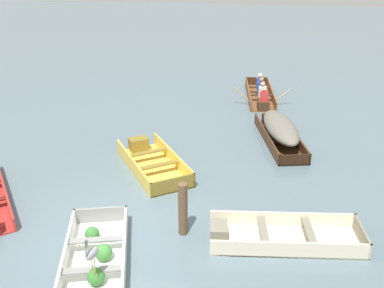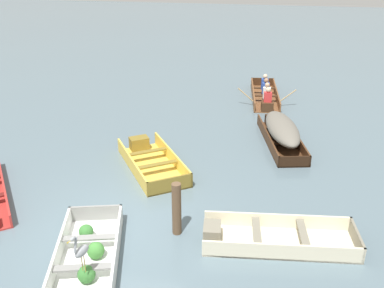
{
  "view_description": "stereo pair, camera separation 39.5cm",
  "coord_description": "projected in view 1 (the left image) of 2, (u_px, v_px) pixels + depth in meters",
  "views": [
    {
      "loc": [
        2.64,
        -7.26,
        5.6
      ],
      "look_at": [
        0.97,
        3.91,
        0.35
      ],
      "focal_mm": 40.0,
      "sensor_mm": 36.0,
      "label": 1
    },
    {
      "loc": [
        3.02,
        -7.2,
        5.6
      ],
      "look_at": [
        0.97,
        3.91,
        0.35
      ],
      "focal_mm": 40.0,
      "sensor_mm": 36.0,
      "label": 2
    }
  ],
  "objects": [
    {
      "name": "heron_on_dinghy",
      "position": [
        91.0,
        253.0,
        7.25
      ],
      "size": [
        0.23,
        0.45,
        0.84
      ],
      "color": "olive",
      "rests_on": "dinghy_white_foreground"
    },
    {
      "name": "dinghy_white_foreground",
      "position": [
        95.0,
        264.0,
        8.06
      ],
      "size": [
        1.88,
        3.12,
        0.4
      ],
      "color": "white",
      "rests_on": "ground"
    },
    {
      "name": "skiff_yellow_far_moored",
      "position": [
        151.0,
        162.0,
        11.9
      ],
      "size": [
        2.59,
        3.05,
        0.41
      ],
      "color": "#E5BC47",
      "rests_on": "ground"
    },
    {
      "name": "skiff_dark_varnish_mid_moored",
      "position": [
        280.0,
        129.0,
        13.29
      ],
      "size": [
        1.61,
        3.41,
        0.76
      ],
      "color": "#4C2D19",
      "rests_on": "ground"
    },
    {
      "name": "mooring_post",
      "position": [
        183.0,
        209.0,
        8.92
      ],
      "size": [
        0.2,
        0.2,
        1.21
      ],
      "primitive_type": "cylinder",
      "color": "brown",
      "rests_on": "ground"
    },
    {
      "name": "ground_plane",
      "position": [
        121.0,
        231.0,
        9.23
      ],
      "size": [
        80.0,
        80.0,
        0.0
      ],
      "primitive_type": "plane",
      "color": "slate"
    },
    {
      "name": "skiff_cream_near_moored",
      "position": [
        278.0,
        236.0,
        8.87
      ],
      "size": [
        3.23,
        1.41,
        0.37
      ],
      "color": "beige",
      "rests_on": "ground"
    },
    {
      "name": "rowboat_wooden_brown_with_crew",
      "position": [
        260.0,
        94.0,
        17.0
      ],
      "size": [
        2.21,
        3.44,
        0.93
      ],
      "color": "brown",
      "rests_on": "ground"
    }
  ]
}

